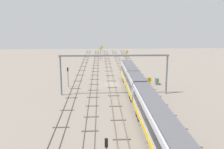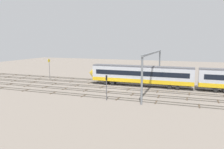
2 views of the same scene
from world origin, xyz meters
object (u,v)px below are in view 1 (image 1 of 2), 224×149
object	(u,v)px
speed_sign_mid_trackside	(127,56)
relay_cabinet	(157,81)
train	(155,121)
signal_light_trackside_departure	(68,74)
speed_sign_distant_end	(102,50)
speed_sign_near_foreground	(149,86)
overhead_gantry	(114,64)
speed_sign_far_trackside	(101,52)

from	to	relation	value
speed_sign_mid_trackside	relay_cabinet	xyz separation A→B (m)	(-22.59, -5.02, -2.95)
train	speed_sign_mid_trackside	size ratio (longest dim) A/B	13.06
train	relay_cabinet	size ratio (longest dim) A/B	46.65
signal_light_trackside_departure	train	bearing A→B (deg)	-151.96
speed_sign_distant_end	speed_sign_near_foreground	bearing A→B (deg)	-171.01
train	speed_sign_near_foreground	distance (m)	16.14
overhead_gantry	signal_light_trackside_departure	size ratio (longest dim) A/B	4.88
overhead_gantry	speed_sign_mid_trackside	world-z (taller)	overhead_gantry
speed_sign_far_trackside	speed_sign_distant_end	size ratio (longest dim) A/B	0.97
speed_sign_mid_trackside	signal_light_trackside_departure	bearing A→B (deg)	145.61
speed_sign_mid_trackside	overhead_gantry	bearing A→B (deg)	169.10
speed_sign_distant_end	overhead_gantry	bearing A→B (deg)	-177.54
speed_sign_far_trackside	signal_light_trackside_departure	world-z (taller)	speed_sign_far_trackside
speed_sign_distant_end	signal_light_trackside_departure	bearing A→B (deg)	168.82
speed_sign_far_trackside	speed_sign_mid_trackside	bearing A→B (deg)	-149.25
train	overhead_gantry	xyz separation A→B (m)	(20.79, 4.11, 3.94)
speed_sign_near_foreground	relay_cabinet	size ratio (longest dim) A/B	2.91
overhead_gantry	speed_sign_mid_trackside	size ratio (longest dim) A/B	3.94
train	speed_sign_mid_trackside	distance (m)	51.31
speed_sign_far_trackside	signal_light_trackside_departure	bearing A→B (deg)	168.62
speed_sign_far_trackside	speed_sign_distant_end	distance (m)	4.04
overhead_gantry	speed_sign_near_foreground	distance (m)	8.75
train	speed_sign_far_trackside	bearing A→B (deg)	5.96
speed_sign_far_trackside	relay_cabinet	size ratio (longest dim) A/B	3.33
speed_sign_far_trackside	speed_sign_distant_end	bearing A→B (deg)	-9.20
speed_sign_mid_trackside	speed_sign_distant_end	xyz separation A→B (m)	(18.47, 7.98, -0.17)
speed_sign_distant_end	signal_light_trackside_departure	distance (m)	43.18
overhead_gantry	speed_sign_far_trackside	xyz separation A→B (m)	(44.96, 2.75, -3.07)
speed_sign_far_trackside	speed_sign_distant_end	world-z (taller)	speed_sign_distant_end
speed_sign_mid_trackside	signal_light_trackside_departure	xyz separation A→B (m)	(-23.88, 16.34, -0.72)
speed_sign_near_foreground	relay_cabinet	world-z (taller)	speed_sign_near_foreground
overhead_gantry	speed_sign_far_trackside	distance (m)	45.15
signal_light_trackside_departure	speed_sign_mid_trackside	bearing A→B (deg)	-34.39
speed_sign_distant_end	relay_cabinet	size ratio (longest dim) A/B	3.45
speed_sign_distant_end	relay_cabinet	world-z (taller)	speed_sign_distant_end
overhead_gantry	relay_cabinet	size ratio (longest dim) A/B	14.09
train	speed_sign_near_foreground	xyz separation A→B (m)	(15.97, -2.29, 0.43)
speed_sign_mid_trackside	speed_sign_far_trackside	bearing A→B (deg)	30.75
train	signal_light_trackside_departure	bearing A→B (deg)	28.04
train	speed_sign_near_foreground	world-z (taller)	train
relay_cabinet	speed_sign_distant_end	bearing A→B (deg)	17.57
speed_sign_mid_trackside	speed_sign_distant_end	distance (m)	20.12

